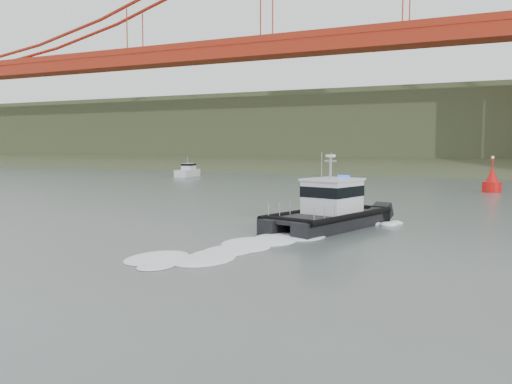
{
  "coord_description": "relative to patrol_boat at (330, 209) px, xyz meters",
  "views": [
    {
      "loc": [
        16.14,
        -19.49,
        5.14
      ],
      "look_at": [
        1.23,
        9.67,
        2.4
      ],
      "focal_mm": 40.0,
      "sensor_mm": 36.0,
      "label": 1
    }
  ],
  "objects": [
    {
      "name": "ground",
      "position": [
        -4.3,
        -13.65,
        -1.17
      ],
      "size": [
        400.0,
        400.0,
        0.0
      ],
      "primitive_type": "plane",
      "color": "#47544E",
      "rests_on": "ground"
    },
    {
      "name": "headlands",
      "position": [
        -4.3,
        111.85,
        5.87
      ],
      "size": [
        500.0,
        105.36,
        27.12
      ],
      "color": "#303C22",
      "rests_on": "ground"
    },
    {
      "name": "patrol_boat",
      "position": [
        0.0,
        0.0,
        0.0
      ],
      "size": [
        5.5,
        10.17,
        4.68
      ],
      "rotation": [
        0.0,
        0.0,
        -0.22
      ],
      "color": "black",
      "rests_on": "ground"
    },
    {
      "name": "motorboat",
      "position": [
        -39.61,
        43.36,
        -0.35
      ],
      "size": [
        3.09,
        6.28,
        3.31
      ],
      "rotation": [
        0.0,
        0.0,
        0.19
      ],
      "color": "silver",
      "rests_on": "ground"
    },
    {
      "name": "nav_buoy",
      "position": [
        6.61,
        32.98,
        -0.09
      ],
      "size": [
        1.98,
        1.98,
        4.13
      ],
      "color": "red",
      "rests_on": "ground"
    }
  ]
}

